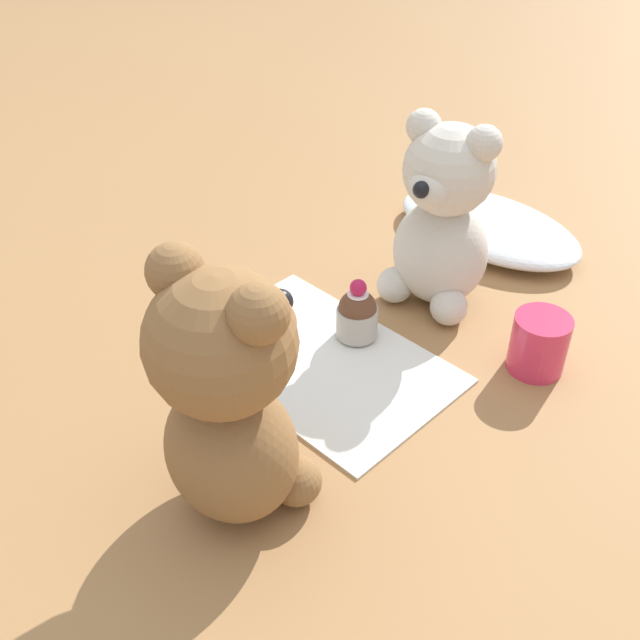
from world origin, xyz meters
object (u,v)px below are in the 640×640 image
at_px(teddy_bear_cream, 442,219).
at_px(juice_glass, 539,344).
at_px(cupcake_near_tan_bear, 257,322).
at_px(cupcake_near_cream_bear, 359,315).
at_px(teddy_bear_tan, 229,396).

relative_size(teddy_bear_cream, juice_glass, 3.51).
bearing_deg(cupcake_near_tan_bear, cupcake_near_cream_bear, 48.89).
xyz_separation_m(teddy_bear_tan, cupcake_near_tan_bear, (-0.15, 0.15, -0.09)).
xyz_separation_m(teddy_bear_cream, cupcake_near_tan_bear, (-0.08, -0.20, -0.08)).
xyz_separation_m(cupcake_near_cream_bear, cupcake_near_tan_bear, (-0.07, -0.08, -0.00)).
bearing_deg(juice_glass, cupcake_near_tan_bear, -142.87).
distance_m(cupcake_near_tan_bear, juice_glass, 0.30).
bearing_deg(cupcake_near_tan_bear, teddy_bear_cream, 67.78).
relative_size(teddy_bear_tan, cupcake_near_cream_bear, 3.43).
bearing_deg(juice_glass, teddy_bear_tan, -104.57).
bearing_deg(teddy_bear_tan, juice_glass, -110.26).
distance_m(teddy_bear_cream, cupcake_near_cream_bear, 0.14).
relative_size(cupcake_near_cream_bear, juice_glass, 1.12).
height_order(cupcake_near_tan_bear, juice_glass, cupcake_near_tan_bear).
relative_size(teddy_bear_tan, juice_glass, 3.83).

